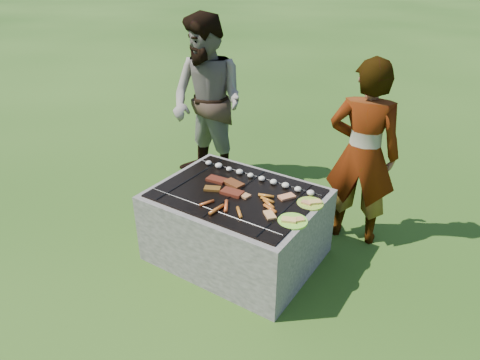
# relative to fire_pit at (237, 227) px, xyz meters

# --- Properties ---
(lawn) EXTENTS (60.00, 60.00, 0.00)m
(lawn) POSITION_rel_fire_pit_xyz_m (0.00, 0.00, -0.28)
(lawn) COLOR #214511
(lawn) RESTS_ON ground
(fire_pit) EXTENTS (1.30, 1.00, 0.62)m
(fire_pit) POSITION_rel_fire_pit_xyz_m (0.00, 0.00, 0.00)
(fire_pit) COLOR #A0988E
(fire_pit) RESTS_ON ground
(mushrooms) EXTENTS (1.06, 0.06, 0.04)m
(mushrooms) POSITION_rel_fire_pit_xyz_m (0.02, 0.28, 0.35)
(mushrooms) COLOR beige
(mushrooms) RESTS_ON fire_pit
(pork_slabs) EXTENTS (0.40, 0.28, 0.03)m
(pork_slabs) POSITION_rel_fire_pit_xyz_m (-0.12, 0.02, 0.34)
(pork_slabs) COLOR maroon
(pork_slabs) RESTS_ON fire_pit
(sausages) EXTENTS (0.54, 0.49, 0.03)m
(sausages) POSITION_rel_fire_pit_xyz_m (0.17, -0.16, 0.34)
(sausages) COLOR orange
(sausages) RESTS_ON fire_pit
(bread_on_grate) EXTENTS (0.45, 0.44, 0.02)m
(bread_on_grate) POSITION_rel_fire_pit_xyz_m (0.29, 0.01, 0.34)
(bread_on_grate) COLOR tan
(bread_on_grate) RESTS_ON fire_pit
(plate_far) EXTENTS (0.21, 0.21, 0.03)m
(plate_far) POSITION_rel_fire_pit_xyz_m (0.56, 0.17, 0.33)
(plate_far) COLOR yellow
(plate_far) RESTS_ON fire_pit
(plate_near) EXTENTS (0.25, 0.25, 0.03)m
(plate_near) POSITION_rel_fire_pit_xyz_m (0.56, -0.12, 0.33)
(plate_near) COLOR #C8FF3C
(plate_near) RESTS_ON fire_pit
(cook) EXTENTS (0.65, 0.50, 1.62)m
(cook) POSITION_rel_fire_pit_xyz_m (0.72, 0.82, 0.53)
(cook) COLOR gray
(cook) RESTS_ON ground
(bystander) EXTENTS (0.95, 0.79, 1.81)m
(bystander) POSITION_rel_fire_pit_xyz_m (-1.03, 0.99, 0.62)
(bystander) COLOR gray
(bystander) RESTS_ON ground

